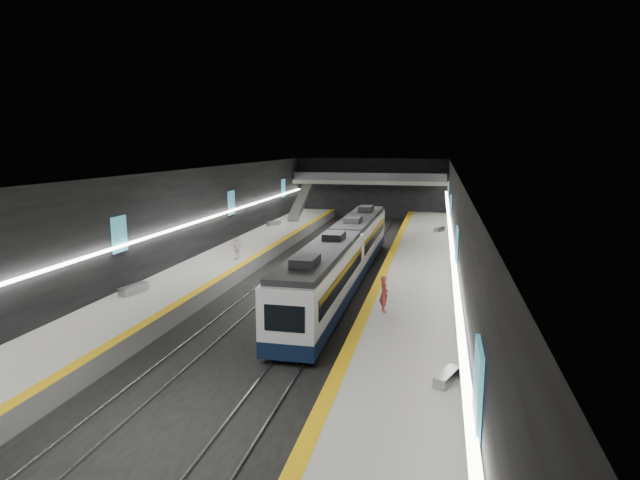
% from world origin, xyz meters
% --- Properties ---
extents(ground, '(70.00, 70.00, 0.00)m').
position_xyz_m(ground, '(0.00, 0.00, 0.00)').
color(ground, black).
rests_on(ground, ground).
extents(ceiling, '(20.00, 70.00, 0.04)m').
position_xyz_m(ceiling, '(0.00, 0.00, 8.00)').
color(ceiling, beige).
rests_on(ceiling, wall_left).
extents(wall_left, '(0.04, 70.00, 8.00)m').
position_xyz_m(wall_left, '(-10.00, 0.00, 4.00)').
color(wall_left, black).
rests_on(wall_left, ground).
extents(wall_right, '(0.04, 70.00, 8.00)m').
position_xyz_m(wall_right, '(10.00, 0.00, 4.00)').
color(wall_right, black).
rests_on(wall_right, ground).
extents(wall_back, '(20.00, 0.04, 8.00)m').
position_xyz_m(wall_back, '(0.00, 35.00, 4.00)').
color(wall_back, black).
rests_on(wall_back, ground).
extents(platform_left, '(5.00, 70.00, 1.00)m').
position_xyz_m(platform_left, '(-7.50, 0.00, 0.50)').
color(platform_left, slate).
rests_on(platform_left, ground).
extents(tile_surface_left, '(5.00, 70.00, 0.02)m').
position_xyz_m(tile_surface_left, '(-7.50, 0.00, 1.01)').
color(tile_surface_left, '#B2B2AD').
rests_on(tile_surface_left, platform_left).
extents(tactile_strip_left, '(0.60, 70.00, 0.02)m').
position_xyz_m(tactile_strip_left, '(-5.30, 0.00, 1.02)').
color(tactile_strip_left, '#EAB00C').
rests_on(tactile_strip_left, platform_left).
extents(platform_right, '(5.00, 70.00, 1.00)m').
position_xyz_m(platform_right, '(7.50, 0.00, 0.50)').
color(platform_right, slate).
rests_on(platform_right, ground).
extents(tile_surface_right, '(5.00, 70.00, 0.02)m').
position_xyz_m(tile_surface_right, '(7.50, 0.00, 1.01)').
color(tile_surface_right, '#B2B2AD').
rests_on(tile_surface_right, platform_right).
extents(tactile_strip_right, '(0.60, 70.00, 0.02)m').
position_xyz_m(tactile_strip_right, '(5.30, 0.00, 1.02)').
color(tactile_strip_right, '#EAB00C').
rests_on(tactile_strip_right, platform_right).
extents(rails, '(6.52, 70.00, 0.12)m').
position_xyz_m(rails, '(-0.00, 0.00, 0.06)').
color(rails, gray).
rests_on(rails, ground).
extents(train, '(2.69, 30.05, 3.60)m').
position_xyz_m(train, '(2.50, 0.10, 2.20)').
color(train, '#0D1932').
rests_on(train, ground).
extents(ad_posters, '(19.94, 53.50, 2.20)m').
position_xyz_m(ad_posters, '(-0.00, 1.00, 4.50)').
color(ad_posters, teal).
rests_on(ad_posters, wall_left).
extents(cove_light_left, '(0.25, 68.60, 0.12)m').
position_xyz_m(cove_light_left, '(-9.80, 0.00, 3.80)').
color(cove_light_left, white).
rests_on(cove_light_left, wall_left).
extents(cove_light_right, '(0.25, 68.60, 0.12)m').
position_xyz_m(cove_light_right, '(9.80, 0.00, 3.80)').
color(cove_light_right, white).
rests_on(cove_light_right, wall_right).
extents(mezzanine_bridge, '(20.00, 3.00, 1.50)m').
position_xyz_m(mezzanine_bridge, '(0.00, 32.93, 5.04)').
color(mezzanine_bridge, gray).
rests_on(mezzanine_bridge, wall_left).
extents(escalator, '(1.20, 7.50, 3.92)m').
position_xyz_m(escalator, '(-7.50, 26.00, 2.90)').
color(escalator, '#99999E').
rests_on(escalator, platform_left).
extents(bench_left_near, '(0.94, 2.12, 0.50)m').
position_xyz_m(bench_left_near, '(-8.92, -8.43, 1.25)').
color(bench_left_near, '#99999E').
rests_on(bench_left_near, platform_left).
extents(bench_left_far, '(1.26, 1.98, 0.47)m').
position_xyz_m(bench_left_far, '(-8.84, 19.51, 1.24)').
color(bench_left_far, '#99999E').
rests_on(bench_left_far, platform_left).
extents(bench_right_near, '(1.07, 1.74, 0.41)m').
position_xyz_m(bench_right_near, '(9.50, -16.89, 1.21)').
color(bench_right_near, '#99999E').
rests_on(bench_right_near, platform_right).
extents(bench_right_far, '(1.11, 1.82, 0.43)m').
position_xyz_m(bench_right_far, '(9.07, 19.47, 1.22)').
color(bench_right_far, '#99999E').
rests_on(bench_right_far, platform_right).
extents(passenger_right_a, '(0.72, 0.85, 1.98)m').
position_xyz_m(passenger_right_a, '(6.25, -8.80, 1.99)').
color(passenger_right_a, '#C84F4A').
rests_on(passenger_right_a, platform_right).
extents(passenger_left_a, '(0.76, 1.11, 1.75)m').
position_xyz_m(passenger_left_a, '(-6.25, 1.82, 1.87)').
color(passenger_left_a, silver).
rests_on(passenger_left_a, platform_left).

